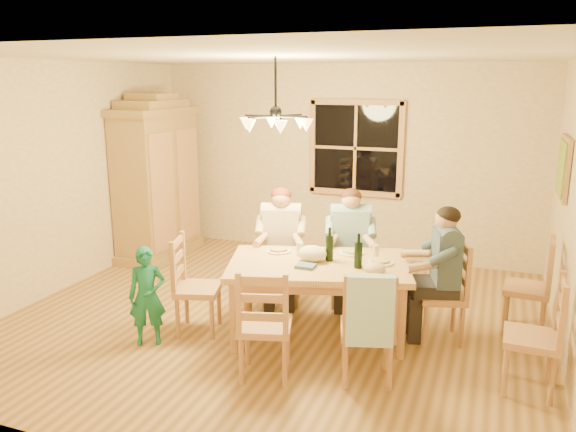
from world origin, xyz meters
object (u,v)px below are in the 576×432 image
at_px(armoire, 157,183).
at_px(adult_plaid_man, 350,233).
at_px(child, 147,296).
at_px(chair_end_left, 199,303).
at_px(chandelier, 276,122).
at_px(wine_bottle_b, 358,251).
at_px(adult_woman, 281,231).
at_px(chair_end_right, 440,310).
at_px(chair_far_left, 281,277).
at_px(chair_far_right, 349,279).
at_px(dining_table, 318,272).
at_px(wine_bottle_a, 330,244).
at_px(adult_slate_man, 444,257).
at_px(chair_near_left, 265,342).
at_px(chair_spare_back, 525,303).
at_px(chair_near_right, 367,346).
at_px(chair_spare_front, 529,356).

bearing_deg(armoire, adult_plaid_man, -15.70).
bearing_deg(child, chair_end_left, 21.92).
height_order(chandelier, wine_bottle_b, chandelier).
bearing_deg(child, adult_woman, 30.03).
bearing_deg(chair_end_right, chair_far_left, 63.43).
xyz_separation_m(chair_far_right, wine_bottle_b, (0.31, -0.89, 0.62)).
relative_size(dining_table, adult_plaid_man, 2.23).
bearing_deg(chair_end_right, chair_end_left, 90.00).
height_order(adult_woman, child, adult_woman).
bearing_deg(chandelier, dining_table, -23.94).
height_order(armoire, chair_end_right, armoire).
xyz_separation_m(chair_end_left, adult_plaid_man, (1.23, 1.21, 0.54)).
relative_size(chair_end_right, wine_bottle_a, 3.00).
bearing_deg(chair_far_left, wine_bottle_b, 130.53).
height_order(chair_end_left, adult_slate_man, adult_slate_man).
height_order(dining_table, chair_near_left, chair_near_left).
distance_m(chair_far_left, chair_spare_back, 2.57).
height_order(chandelier, chair_end_right, chandelier).
height_order(armoire, chair_near_right, armoire).
bearing_deg(chair_end_left, chair_far_right, 117.98).
distance_m(chair_far_right, chair_near_right, 1.63).
distance_m(chair_near_right, wine_bottle_b, 0.92).
bearing_deg(adult_slate_man, chair_end_right, 76.98).
bearing_deg(adult_woman, child, 43.01).
relative_size(adult_plaid_man, wine_bottle_b, 2.65).
distance_m(adult_plaid_man, adult_slate_man, 1.18).
height_order(adult_plaid_man, chair_spare_front, adult_plaid_man).
height_order(chandelier, chair_far_right, chandelier).
height_order(dining_table, child, child).
distance_m(chair_spare_front, chair_spare_back, 1.18).
bearing_deg(child, chair_spare_front, -23.07).
bearing_deg(wine_bottle_a, chair_near_left, -104.71).
bearing_deg(chair_spare_back, wine_bottle_a, 115.90).
distance_m(armoire, chair_near_right, 4.38).
relative_size(chair_far_left, chair_near_right, 1.00).
relative_size(adult_woman, chair_spare_front, 0.88).
relative_size(chair_far_right, chair_near_left, 1.00).
xyz_separation_m(chair_far_right, chair_spare_back, (1.83, -0.05, 0.00)).
bearing_deg(adult_woman, chandelier, 88.22).
height_order(chair_near_left, chair_end_left, same).
height_order(armoire, adult_plaid_man, armoire).
relative_size(dining_table, chair_far_left, 1.97).
bearing_deg(chair_spare_back, armoire, 83.72).
relative_size(chair_near_right, chair_spare_back, 1.00).
bearing_deg(chair_far_right, chair_spare_back, 161.92).
xyz_separation_m(armoire, chair_far_right, (3.04, -0.86, -0.75)).
height_order(wine_bottle_a, wine_bottle_b, same).
bearing_deg(chair_far_left, child, 43.01).
relative_size(chair_end_right, adult_plaid_man, 1.13).
xyz_separation_m(armoire, dining_table, (2.95, -1.73, -0.40)).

